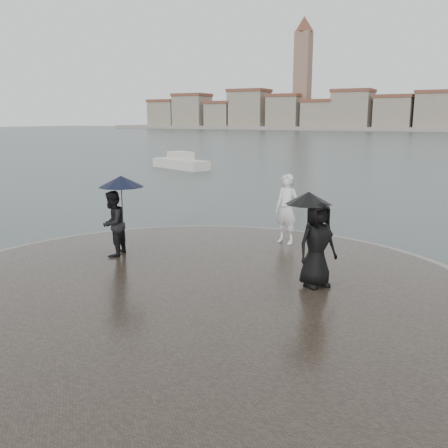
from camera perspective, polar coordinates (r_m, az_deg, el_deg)
The scene contains 6 objects.
ground at distance 8.06m, azimuth -17.22°, elevation -16.52°, with size 400.00×400.00×0.00m, color #2B3835.
kerb_ring at distance 10.49m, azimuth -3.42°, elevation -8.22°, with size 12.50×12.50×0.32m, color gray.
quay_tip at distance 10.48m, azimuth -3.43°, elevation -8.11°, with size 11.90×11.90×0.36m, color #2D261E.
statue at distance 13.89m, azimuth 7.18°, elevation 1.72°, with size 0.70×0.46×1.93m, color white.
visitor_left at distance 12.73m, azimuth -12.34°, elevation 1.44°, with size 1.22×1.13×2.04m.
visitor_right at distance 10.37m, azimuth 10.39°, elevation -1.16°, with size 1.22×1.11×1.95m.
Camera 1 is at (5.23, -4.84, 3.77)m, focal length 40.00 mm.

